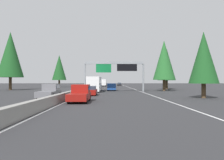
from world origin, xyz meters
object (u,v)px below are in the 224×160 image
sign_gantry_overhead (115,68)px  conifer_right_mid (167,65)px  box_truck_mid_center (103,82)px  sedan_far_center (119,84)px  conifer_right_near (164,60)px  conifer_right_foreground (204,58)px  sedan_distant_b (91,91)px  minivan_near_right (112,87)px  conifer_left_mid (59,68)px  bus_mid_right (95,83)px  oncoming_near (90,85)px  pickup_distant_a (80,93)px  conifer_left_near (10,55)px  oncoming_far (50,91)px

sign_gantry_overhead → conifer_right_mid: size_ratio=1.14×
sign_gantry_overhead → box_truck_mid_center: bearing=4.7°
box_truck_mid_center → sedan_far_center: size_ratio=1.93×
conifer_right_near → conifer_right_foreground: bearing=-179.9°
sedan_distant_b → sedan_far_center: size_ratio=1.00×
sedan_distant_b → sedan_far_center: bearing=-5.8°
minivan_near_right → conifer_left_mid: bearing=31.7°
bus_mid_right → sedan_far_center: 57.85m
minivan_near_right → oncoming_near: 36.85m
sign_gantry_overhead → conifer_right_near: (4.02, -11.31, 1.94)m
box_truck_mid_center → conifer_right_foreground: 69.27m
conifer_right_near → pickup_distant_a: bearing=150.5°
sedan_distant_b → conifer_left_mid: bearing=17.9°
conifer_right_mid → conifer_right_near: bearing=163.3°
minivan_near_right → conifer_right_mid: conifer_right_mid is taller
box_truck_mid_center → oncoming_near: box_truck_mid_center is taller
pickup_distant_a → conifer_left_near: conifer_left_near is taller
sedan_distant_b → minivan_near_right: minivan_near_right is taller
bus_mid_right → conifer_left_near: bearing=70.0°
sedan_far_center → conifer_right_mid: (-43.57, -11.31, 6.07)m
minivan_near_right → conifer_right_foreground: bearing=-153.2°
oncoming_near → conifer_left_near: size_ratio=0.31×
conifer_right_near → sedan_far_center: bearing=8.6°
conifer_left_mid → sign_gantry_overhead: bearing=-151.4°
oncoming_far → conifer_left_mid: 56.21m
oncoming_far → conifer_left_near: conifer_left_near is taller
minivan_near_right → conifer_left_mid: 36.69m
sedan_far_center → conifer_right_near: size_ratio=0.38×
conifer_right_near → oncoming_near: bearing=28.2°
pickup_distant_a → conifer_right_near: bearing=-29.5°
oncoming_near → conifer_right_foreground: 63.22m
bus_mid_right → conifer_right_near: (3.25, -15.65, 5.27)m
bus_mid_right → conifer_right_near: conifer_right_near is taller
box_truck_mid_center → minivan_near_right: box_truck_mid_center is taller
box_truck_mid_center → conifer_right_near: (-45.04, -15.30, 5.37)m
sedan_distant_b → bus_mid_right: 13.21m
sedan_distant_b → conifer_right_foreground: (-6.00, -15.38, 4.64)m
sign_gantry_overhead → oncoming_near: sign_gantry_overhead is taller
sedan_far_center → conifer_right_foreground: (-76.51, -8.19, 4.64)m
sedan_far_center → sedan_distant_b: bearing=174.2°
box_truck_mid_center → sign_gantry_overhead: bearing=-175.3°
sign_gantry_overhead → pickup_distant_a: size_ratio=2.26×
sedan_far_center → oncoming_near: same height
minivan_near_right → conifer_left_near: size_ratio=0.35×
conifer_right_near → conifer_left_mid: conifer_left_mid is taller
oncoming_far → conifer_right_near: conifer_right_near is taller
sign_gantry_overhead → sedan_distant_b: size_ratio=2.88×
oncoming_far → conifer_right_mid: (33.17, -23.31, 5.83)m
pickup_distant_a → sign_gantry_overhead: bearing=-10.3°
conifer_left_near → sign_gantry_overhead: bearing=-108.4°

